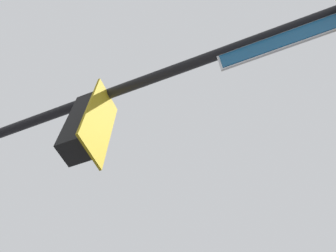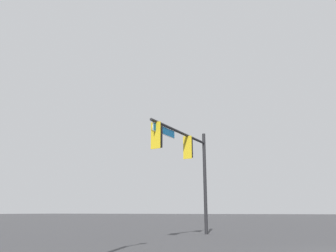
# 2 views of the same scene
# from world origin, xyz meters

# --- Properties ---
(signal_pole_near) EXTENTS (6.32, 0.81, 6.04)m
(signal_pole_near) POSITION_xyz_m (-5.12, -8.33, 4.33)
(signal_pole_near) COLOR black
(signal_pole_near) RESTS_ON ground_plane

